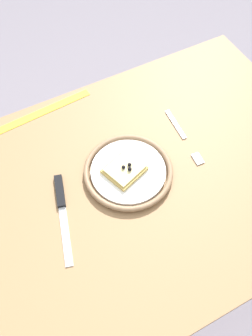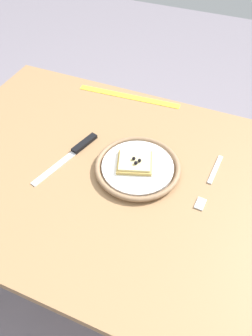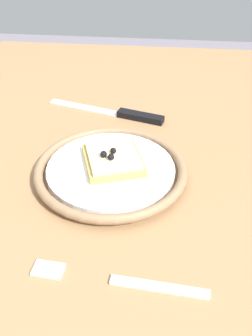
{
  "view_description": "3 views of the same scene",
  "coord_description": "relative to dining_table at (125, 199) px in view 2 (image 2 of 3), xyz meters",
  "views": [
    {
      "loc": [
        0.22,
        0.41,
        1.58
      ],
      "look_at": [
        -0.02,
        -0.04,
        0.78
      ],
      "focal_mm": 39.71,
      "sensor_mm": 36.0,
      "label": 1
    },
    {
      "loc": [
        -0.22,
        0.51,
        1.4
      ],
      "look_at": [
        0.0,
        -0.01,
        0.77
      ],
      "focal_mm": 34.07,
      "sensor_mm": 36.0,
      "label": 2
    },
    {
      "loc": [
        -0.47,
        -0.1,
        1.1
      ],
      "look_at": [
        -0.03,
        -0.06,
        0.77
      ],
      "focal_mm": 39.87,
      "sensor_mm": 36.0,
      "label": 3
    }
  ],
  "objects": [
    {
      "name": "ground_plane",
      "position": [
        0.0,
        0.0,
        -0.65
      ],
      "size": [
        6.0,
        6.0,
        0.0
      ],
      "primitive_type": "plane",
      "color": "slate"
    },
    {
      "name": "knife",
      "position": [
        0.16,
        -0.03,
        0.11
      ],
      "size": [
        0.08,
        0.24,
        0.01
      ],
      "color": "silver",
      "rests_on": "dining_table"
    },
    {
      "name": "pizza_slice_near",
      "position": [
        -0.01,
        -0.03,
        0.13
      ],
      "size": [
        0.11,
        0.11,
        0.03
      ],
      "color": "tan",
      "rests_on": "plate"
    },
    {
      "name": "fork",
      "position": [
        -0.21,
        -0.07,
        0.11
      ],
      "size": [
        0.03,
        0.2,
        0.0
      ],
      "color": "silver",
      "rests_on": "dining_table"
    },
    {
      "name": "plate",
      "position": [
        -0.02,
        -0.03,
        0.11
      ],
      "size": [
        0.23,
        0.23,
        0.02
      ],
      "color": "white",
      "rests_on": "dining_table"
    },
    {
      "name": "dining_table",
      "position": [
        0.0,
        0.0,
        0.0
      ],
      "size": [
        1.14,
        0.74,
        0.75
      ],
      "color": "#936D47",
      "rests_on": "ground_plane"
    },
    {
      "name": "measuring_tape",
      "position": [
        0.13,
        -0.33,
        0.1
      ],
      "size": [
        0.35,
        0.05,
        0.0
      ],
      "primitive_type": "cube",
      "rotation": [
        0.0,
        0.0,
        0.07
      ],
      "color": "yellow",
      "rests_on": "dining_table"
    }
  ]
}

